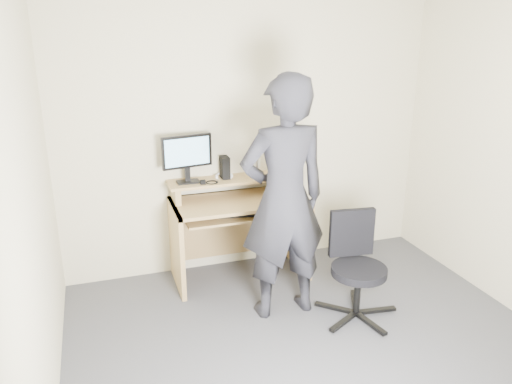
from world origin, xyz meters
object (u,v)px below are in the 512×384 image
desk (237,218)px  office_chair (356,262)px  monitor (187,154)px  person (284,200)px

desk → office_chair: (0.69, -0.97, -0.10)m
monitor → person: size_ratio=0.23×
desk → monitor: monitor is taller
monitor → person: bearing=-64.6°
office_chair → person: bearing=165.0°
desk → office_chair: 1.20m
monitor → office_chair: size_ratio=0.54×
office_chair → person: 0.77m
person → office_chair: bearing=155.7°
desk → person: bearing=-78.3°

